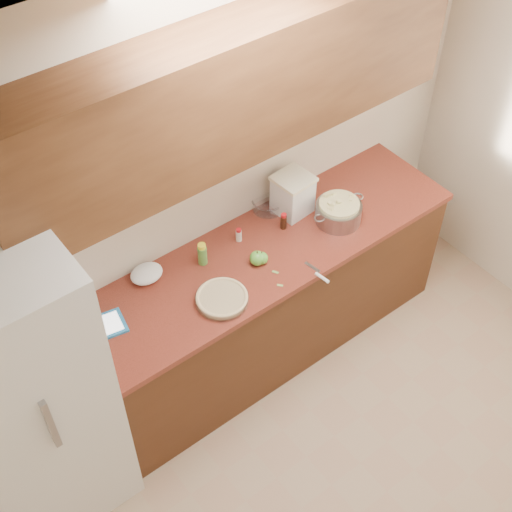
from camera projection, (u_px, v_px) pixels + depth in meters
room_shell at (466, 394)px, 3.02m from camera, size 3.60×3.60×3.60m
counter_run at (254, 307)px, 4.43m from camera, size 2.64×0.68×0.92m
upper_cabinets at (234, 91)px, 3.44m from camera, size 2.60×0.34×0.70m
fridge at (26, 393)px, 3.49m from camera, size 0.70×0.70×1.80m
pie at (222, 299)px, 3.85m from camera, size 0.29×0.29×0.05m
colander at (338, 212)px, 4.26m from camera, size 0.37×0.28×0.14m
flour_canister at (293, 194)px, 4.27m from camera, size 0.23×0.23×0.26m
tablet at (103, 327)px, 3.74m from camera, size 0.26×0.21×0.02m
paring_knife at (321, 276)px, 3.98m from camera, size 0.05×0.20×0.02m
lemon_bottle at (202, 254)px, 4.01m from camera, size 0.05×0.05×0.15m
cinnamon_shaker at (239, 235)px, 4.16m from camera, size 0.04×0.04×0.09m
vanilla_bottle at (284, 221)px, 4.22m from camera, size 0.04×0.04×0.11m
mixing_bowl at (268, 203)px, 4.35m from camera, size 0.21×0.21×0.08m
paper_towel at (147, 274)px, 3.95m from camera, size 0.21×0.18×0.08m
apple_left at (257, 258)px, 4.03m from camera, size 0.09×0.09×0.10m
apple_center at (262, 258)px, 4.04m from camera, size 0.07×0.07×0.09m
peel_a at (261, 260)px, 4.07m from camera, size 0.03×0.05×0.00m
peel_b at (275, 272)px, 4.01m from camera, size 0.03×0.04×0.00m
peel_c at (280, 285)px, 3.94m from camera, size 0.03×0.03×0.00m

